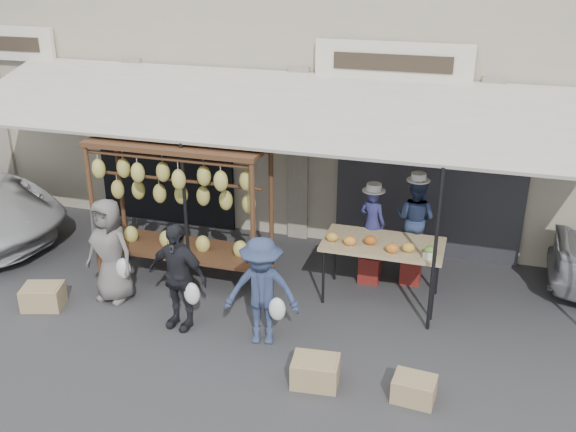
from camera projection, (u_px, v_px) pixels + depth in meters
name	position (u px, v px, depth m)	size (l,w,h in m)	color
ground_plane	(224.00, 344.00, 8.33)	(90.00, 90.00, 0.00)	#2D2D30
shophouse	(342.00, 7.00, 12.62)	(24.00, 6.15, 7.30)	#AEA38A
awning	(277.00, 110.00, 9.33)	(10.00, 2.35, 2.92)	beige
banana_rack	(179.00, 187.00, 9.24)	(2.60, 0.90, 2.24)	#392512
produce_table	(382.00, 246.00, 9.04)	(1.70, 0.90, 1.04)	tan
vendor_left	(372.00, 223.00, 9.52)	(0.40, 0.26, 1.09)	navy
vendor_right	(415.00, 219.00, 9.46)	(0.62, 0.48, 1.27)	navy
customer_left	(110.00, 251.00, 9.12)	(0.76, 0.49, 1.55)	#64605E
customer_mid	(177.00, 276.00, 8.47)	(0.88, 0.37, 1.50)	black
customer_right	(262.00, 291.00, 8.12)	(0.96, 0.55, 1.48)	navy
stool_left	(370.00, 268.00, 9.82)	(0.31, 0.31, 0.44)	maroon
stool_right	(411.00, 270.00, 9.79)	(0.30, 0.30, 0.42)	maroon
crate_near_a	(315.00, 371.00, 7.54)	(0.54, 0.41, 0.33)	tan
crate_near_b	(414.00, 389.00, 7.27)	(0.47, 0.36, 0.28)	tan
crate_far	(43.00, 297.00, 9.14)	(0.55, 0.41, 0.33)	tan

